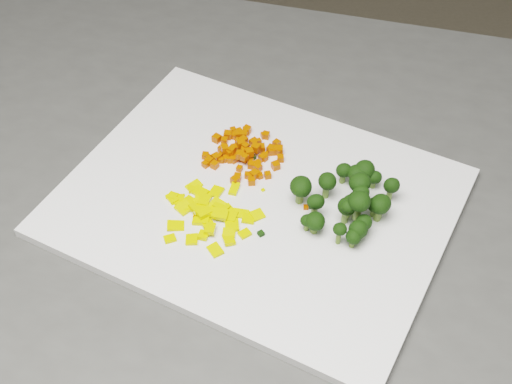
{
  "coord_description": "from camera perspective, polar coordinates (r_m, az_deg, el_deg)",
  "views": [
    {
      "loc": [
        -0.46,
        -0.46,
        1.47
      ],
      "look_at": [
        -0.38,
        0.05,
        0.92
      ],
      "focal_mm": 50.0,
      "sensor_mm": 36.0,
      "label": 1
    }
  ],
  "objects": [
    {
      "name": "counter_block",
      "position": [
        1.16,
        -0.83,
        -15.13
      ],
      "size": [
        1.26,
        1.1,
        0.9
      ],
      "primitive_type": "cube",
      "rotation": [
        0.0,
        0.0,
        -0.42
      ],
      "color": "#474744",
      "rests_on": "ground"
    },
    {
      "name": "cutting_board",
      "position": [
        0.77,
        0.0,
        -0.78
      ],
      "size": [
        0.51,
        0.49,
        0.01
      ],
      "primitive_type": "cube",
      "rotation": [
        0.0,
        0.0,
        -0.64
      ],
      "color": "white",
      "rests_on": "counter_block"
    },
    {
      "name": "carrot_pile",
      "position": [
        0.8,
        -1.18,
        3.48
      ],
      "size": [
        0.09,
        0.09,
        0.02
      ],
      "primitive_type": null,
      "color": "#C13C02",
      "rests_on": "cutting_board"
    },
    {
      "name": "pepper_pile",
      "position": [
        0.74,
        -3.73,
        -1.55
      ],
      "size": [
        0.1,
        0.1,
        0.01
      ],
      "primitive_type": null,
      "color": "yellow",
      "rests_on": "cutting_board"
    },
    {
      "name": "broccoli_pile",
      "position": [
        0.74,
        7.54,
        -0.13
      ],
      "size": [
        0.11,
        0.11,
        0.05
      ],
      "primitive_type": null,
      "color": "black",
      "rests_on": "cutting_board"
    },
    {
      "name": "carrot_cube_0",
      "position": [
        0.8,
        -3.78,
        2.49
      ],
      "size": [
        0.01,
        0.01,
        0.01
      ],
      "primitive_type": "cube",
      "rotation": [
        0.0,
        0.0,
        0.78
      ],
      "color": "#C13C02",
      "rests_on": "carrot_pile"
    },
    {
      "name": "carrot_cube_1",
      "position": [
        0.83,
        -2.27,
        4.59
      ],
      "size": [
        0.01,
        0.01,
        0.01
      ],
      "primitive_type": "cube",
      "rotation": [
        0.0,
        0.0,
        2.85
      ],
      "color": "#C13C02",
      "rests_on": "carrot_pile"
    },
    {
      "name": "carrot_cube_2",
      "position": [
        0.8,
        -0.45,
        2.45
      ],
      "size": [
        0.01,
        0.01,
        0.01
      ],
      "primitive_type": "cube",
      "rotation": [
        0.0,
        0.0,
        2.75
      ],
      "color": "#C13C02",
      "rests_on": "carrot_pile"
    },
    {
      "name": "carrot_cube_3",
      "position": [
        0.8,
        -0.94,
        3.31
      ],
      "size": [
        0.01,
        0.01,
        0.01
      ],
      "primitive_type": "cube",
      "rotation": [
        0.0,
        0.0,
        1.32
      ],
      "color": "#C13C02",
      "rests_on": "carrot_pile"
    },
    {
      "name": "carrot_cube_4",
      "position": [
        0.8,
        -4.06,
        2.23
      ],
      "size": [
        0.01,
        0.01,
        0.01
      ],
      "primitive_type": "cube",
      "rotation": [
        0.0,
        0.0,
        2.21
      ],
      "color": "#C13C02",
      "rests_on": "carrot_pile"
    },
    {
      "name": "carrot_cube_5",
      "position": [
        0.8,
        -3.21,
        2.76
      ],
      "size": [
        0.01,
        0.01,
        0.01
      ],
      "primitive_type": "cube",
      "rotation": [
        0.0,
        0.0,
        0.47
      ],
      "color": "#C13C02",
      "rests_on": "carrot_pile"
    },
    {
      "name": "carrot_cube_6",
      "position": [
        0.83,
        -3.17,
        4.3
      ],
      "size": [
        0.01,
        0.01,
        0.01
      ],
      "primitive_type": "cube",
      "rotation": [
        0.0,
        0.0,
        2.35
      ],
      "color": "#C13C02",
      "rests_on": "carrot_pile"
    },
    {
      "name": "carrot_cube_7",
      "position": [
        0.78,
        -0.13,
        1.4
      ],
      "size": [
        0.01,
        0.01,
        0.01
      ],
      "primitive_type": "cube",
      "rotation": [
        0.0,
        0.0,
        2.12
      ],
      "color": "#C13C02",
      "rests_on": "carrot_pile"
    },
    {
      "name": "carrot_cube_8",
      "position": [
        0.8,
        0.12,
        2.31
      ],
      "size": [
        0.01,
        0.01,
        0.01
      ],
      "primitive_type": "cube",
      "rotation": [
        0.0,
        0.0,
        2.3
      ],
      "color": "#C13C02",
      "rests_on": "carrot_pile"
    },
    {
      "name": "carrot_cube_9",
      "position": [
        0.81,
        -2.72,
        3.45
      ],
      "size": [
        0.01,
        0.01,
        0.01
      ],
      "primitive_type": "cube",
      "rotation": [
        0.0,
        0.0,
        0.72
      ],
      "color": "#C13C02",
      "rests_on": "carrot_pile"
    },
    {
      "name": "carrot_cube_10",
      "position": [
        0.79,
        -3.33,
        2.17
      ],
      "size": [
        0.01,
        0.01,
        0.01
      ],
      "primitive_type": "cube",
      "rotation": [
        0.0,
        0.0,
        0.82
      ],
      "color": "#C13C02",
      "rests_on": "carrot_pile"
    },
    {
      "name": "carrot_cube_11",
      "position": [
        0.8,
        -1.96,
        3.38
      ],
      "size": [
        0.01,
        0.01,
        0.01
      ],
      "primitive_type": "cube",
      "rotation": [
        0.0,
        0.0,
        2.46
      ],
      "color": "#C13C02",
      "rests_on": "carrot_pile"
    },
    {
      "name": "carrot_cube_12",
      "position": [
        0.8,
        -1.69,
        2.93
      ],
      "size": [
        0.01,
        0.01,
        0.01
      ],
      "primitive_type": "cube",
      "rotation": [
        0.0,
        0.0,
        2.49
      ],
      "color": "#C13C02",
      "rests_on": "carrot_pile"
    },
    {
      "name": "carrot_cube_13",
      "position": [
        0.78,
        -1.5,
        1.2
      ],
      "size": [
        0.01,
        0.01,
        0.01
      ],
      "primitive_type": "cube",
      "rotation": [
        0.0,
        0.0,
        2.79
      ],
      "color": "#C13C02",
      "rests_on": "carrot_pile"
    },
    {
      "name": "carrot_cube_14",
      "position": [
        0.82,
        -0.15,
        3.96
      ],
      "size": [
        0.01,
        0.01,
        0.01
      ],
      "primitive_type": "cube",
      "rotation": [
        0.0,
        0.0,
        2.07
      ],
      "color": "#C13C02",
      "rests_on": "carrot_pile"
    },
    {
      "name": "carrot_cube_15",
      "position": [
        0.8,
        -2.37,
        2.69
      ],
      "size": [
        0.01,
        0.01,
        0.01
      ],
      "primitive_type": "cube",
      "rotation": [
        0.0,
        0.0,
        0.13
      ],
      "color": "#C13C02",
      "rests_on": "carrot_pile"
    },
    {
      "name": "carrot_cube_16",
      "position": [
        0.78,
        0.18,
        1.42
      ],
      "size": [
        0.01,
        0.01,
        0.01
      ],
      "primitive_type": "cube",
      "rotation": [
        0.0,
        0.0,
        2.27
      ],
      "color": "#C13C02",
      "rests_on": "carrot_pile"
    },
    {
      "name": "carrot_cube_17",
      "position": [
        0.8,
        -0.02,
        3.56
      ],
      "size": [
        0.01,
        0.01,
        0.01
      ],
      "primitive_type": "cube",
      "rotation": [
        0.0,
        0.0,
        0.89
      ],
      "color": "#C13C02",
      "rests_on": "carrot_pile"
    },
    {
      "name": "carrot_cube_18",
      "position": [
        0.78,
        -1.67,
        0.95
      ],
      "size": [
        0.01,
        0.01,
        0.01
      ],
      "primitive_type": "cube",
      "rotation": [
        0.0,
        0.0,
        2.22
      ],
      "color": "#C13C02",
      "rests_on": "carrot_pile"
    },
    {
      "name": "carrot_cube_19",
      "position": [
        0.83,
        -1.81,
        4.52
      ],
      "size": [
        0.01,
        0.01,
        0.01
      ],
      "primitive_type": "cube",
      "rotation": [
        0.0,
        0.0,
        1.02
      ],
      "color": "#C13C02",
      "rests_on": "carrot_pile"
    },
    {
      "name": "carrot_cube_20",
      "position": [
        0.8,
        -3.43,
        2.22
      ],
      "size": [
        0.01,
        0.01,
        0.01
      ],
      "primitive_type": "cube",
      "rotation": [
        0.0,
        0.0,
        3.11
      ],
      "color": "#C13C02",
      "rests_on": "carrot_pile"
    },
    {
      "name": "carrot_cube_21",
      "position": [
        0.83,
        -1.56,
        4.6
      ],
      "size": [
        0.01,
        0.01,
        0.01
      ],
      "primitive_type": "cube",
      "rotation": [
        0.0,
        0.0,
        1.48
      ],
      "color": "#C13C02",
      "rests_on": "carrot_pile"
    },
    {
      "name": "carrot_cube_22",
      "position": [
        0.83,
        -0.86,
        4.72
      ],
      "size": [
        0.01,
        0.01,
        0.01
      ],
      "primitive_type": "cube",
      "rotation": [
        0.0,
        0.0,
        2.45
      ],
      "color": "#C13C02",
      "rests_on": "carrot_pile"
    },
    {
      "name": "carrot_cube_23",
      "position": [
        0.81,
        -1.68,
        3.53
      ],
      "size": [
        0.01,
        0.01,
        0.01
      ],
      "primitive_type": "cube",
      "rotation": [
        0.0,
        0.0,
        0.18
      ],
      "color": "#C13C02",
      "rests_on": "carrot_pile"
    },
    {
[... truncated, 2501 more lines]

